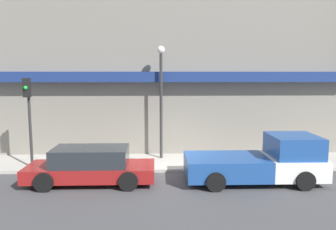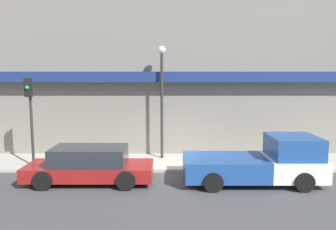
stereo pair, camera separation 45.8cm
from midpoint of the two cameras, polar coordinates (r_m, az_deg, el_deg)
name	(u,v)px [view 1 (the left image)]	position (r m, az deg, el deg)	size (l,w,h in m)	color
ground_plane	(168,173)	(14.15, -0.92, -9.99)	(80.00, 80.00, 0.00)	#424244
sidewalk	(167,162)	(15.48, -1.00, -8.22)	(36.00, 2.81, 0.13)	#ADA89E
building	(166,58)	(17.83, -1.13, 9.91)	(19.80, 3.80, 10.45)	gray
pickup_truck	(262,161)	(13.28, 15.15, -7.82)	(5.22, 2.31, 1.83)	white
parked_car	(91,166)	(13.04, -14.27, -8.56)	(4.84, 1.97, 1.39)	maroon
fire_hydrant	(201,158)	(14.69, 4.79, -7.52)	(0.19, 0.19, 0.65)	yellow
street_lamp	(161,89)	(15.52, -2.07, 4.63)	(0.36, 0.36, 5.34)	#2D2D2D
traffic_light	(28,107)	(15.13, -23.93, 1.28)	(0.28, 0.42, 3.87)	#2D2D2D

